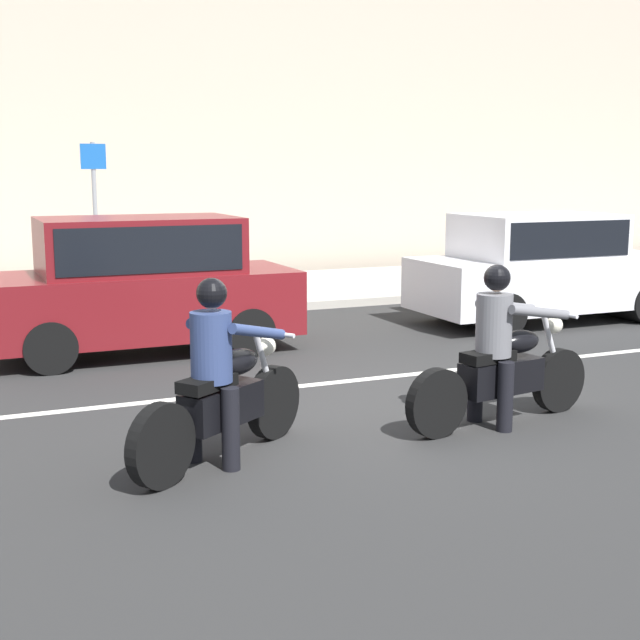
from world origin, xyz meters
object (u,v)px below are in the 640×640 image
(motorcycle_with_rider_gray, at_px, (501,360))
(motorcycle_with_rider_denim_blue, at_px, (220,387))
(parked_hatchback_maroon, at_px, (140,283))
(parked_sedan_white, at_px, (543,267))
(street_sign_post, at_px, (95,205))

(motorcycle_with_rider_gray, height_order, motorcycle_with_rider_denim_blue, motorcycle_with_rider_denim_blue)
(parked_hatchback_maroon, distance_m, parked_sedan_white, 6.39)
(parked_sedan_white, bearing_deg, street_sign_post, 143.31)
(parked_hatchback_maroon, relative_size, street_sign_post, 1.48)
(motorcycle_with_rider_gray, distance_m, parked_hatchback_maroon, 5.25)
(motorcycle_with_rider_denim_blue, distance_m, street_sign_post, 9.19)
(parked_hatchback_maroon, xyz_separation_m, street_sign_post, (0.17, 4.50, 0.85))
(parked_sedan_white, bearing_deg, motorcycle_with_rider_gray, -131.21)
(parked_hatchback_maroon, relative_size, parked_sedan_white, 0.94)
(motorcycle_with_rider_gray, distance_m, parked_sedan_white, 5.97)
(parked_sedan_white, height_order, street_sign_post, street_sign_post)
(motorcycle_with_rider_gray, distance_m, street_sign_post, 9.48)
(motorcycle_with_rider_denim_blue, relative_size, street_sign_post, 0.67)
(parked_sedan_white, xyz_separation_m, street_sign_post, (-6.22, 4.64, 0.91))
(motorcycle_with_rider_denim_blue, xyz_separation_m, parked_sedan_white, (6.70, 4.47, 0.24))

